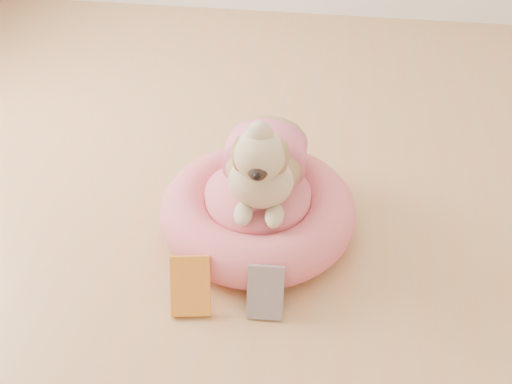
# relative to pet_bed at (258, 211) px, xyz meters

# --- Properties ---
(floor) EXTENTS (4.50, 4.50, 0.00)m
(floor) POSITION_rel_pet_bed_xyz_m (-0.21, -0.07, -0.09)
(floor) COLOR tan
(floor) RESTS_ON ground
(pet_bed) EXTENTS (0.75, 0.75, 0.19)m
(pet_bed) POSITION_rel_pet_bed_xyz_m (0.00, 0.00, 0.00)
(pet_bed) COLOR #E65A70
(pet_bed) RESTS_ON floor
(dog) EXTENTS (0.39, 0.56, 0.40)m
(dog) POSITION_rel_pet_bed_xyz_m (0.02, 0.02, 0.30)
(dog) COLOR brown
(dog) RESTS_ON pet_bed
(book_yellow) EXTENTS (0.15, 0.16, 0.18)m
(book_yellow) POSITION_rel_pet_bed_xyz_m (-0.17, -0.40, -0.00)
(book_yellow) COLOR gold
(book_yellow) RESTS_ON floor
(book_white) EXTENTS (0.13, 0.11, 0.17)m
(book_white) POSITION_rel_pet_bed_xyz_m (0.08, -0.39, -0.01)
(book_white) COLOR silver
(book_white) RESTS_ON floor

